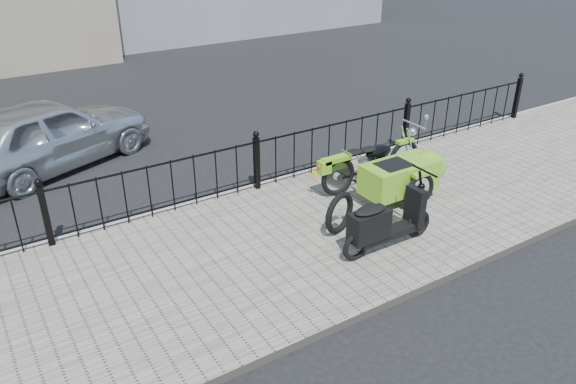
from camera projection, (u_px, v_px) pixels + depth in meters
ground at (297, 225)px, 9.05m from camera, size 120.00×120.00×0.00m
sidewalk at (315, 235)px, 8.65m from camera, size 30.00×3.80×0.12m
curb at (254, 188)px, 10.11m from camera, size 30.00×0.10×0.12m
iron_fence at (257, 164)px, 9.76m from camera, size 14.11×0.11×1.08m
motorcycle_sidecar at (401, 171)px, 9.49m from camera, size 2.28×1.48×0.98m
scooter at (383, 224)px, 7.98m from camera, size 1.63×0.48×1.11m
spare_tire at (340, 213)px, 8.46m from camera, size 0.67×0.30×0.67m
sedan_car at (48, 134)px, 10.78m from camera, size 4.37×3.04×1.38m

